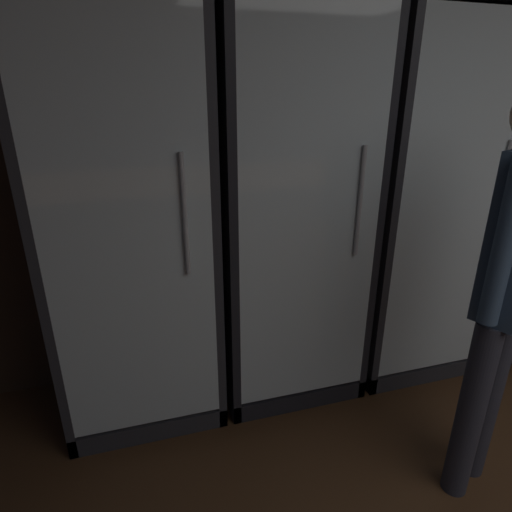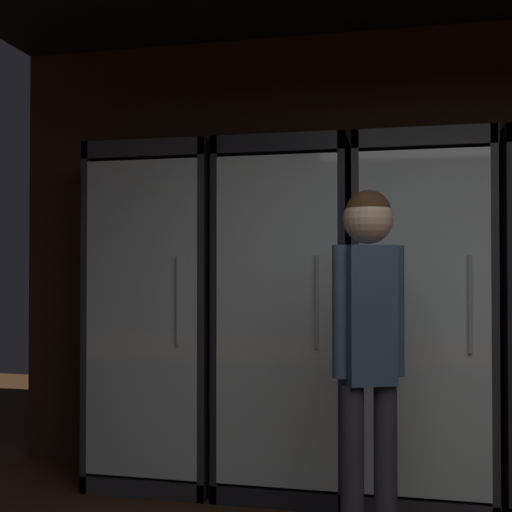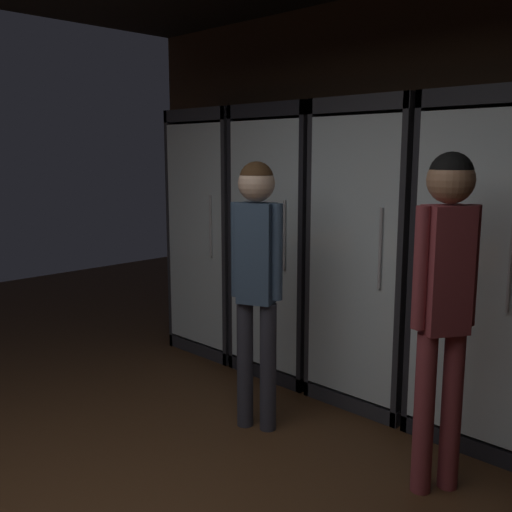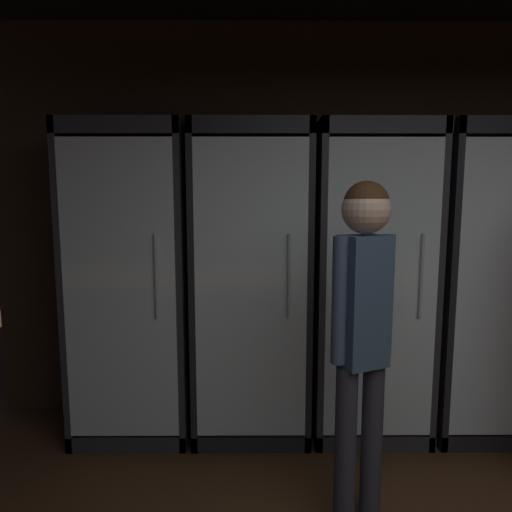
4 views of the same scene
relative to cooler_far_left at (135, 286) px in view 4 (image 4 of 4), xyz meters
The scene contains 6 objects.
wall_back 1.98m from the cooler_far_left, ahead, with size 6.00×0.06×2.80m, color #382619.
cooler_far_left is the anchor object (origin of this frame).
cooler_left 0.78m from the cooler_far_left, ahead, with size 0.75×0.61×2.05m.
cooler_center 1.57m from the cooler_far_left, ahead, with size 0.75×0.61×2.05m.
cooler_right 2.35m from the cooler_far_left, ahead, with size 0.75×0.61×2.05m.
shopper_near 1.60m from the cooler_far_left, 35.43° to the right, with size 0.31×0.22×1.65m.
Camera 4 is at (-1.12, -0.10, 1.55)m, focal length 29.92 mm.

